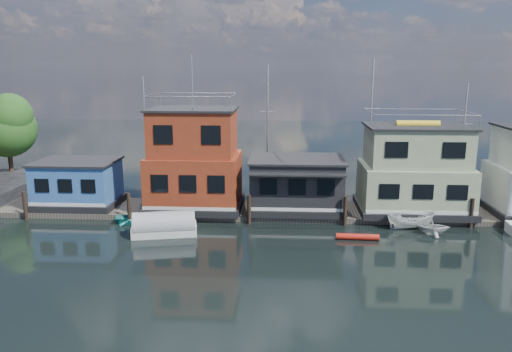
# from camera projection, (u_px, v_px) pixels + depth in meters

# --- Properties ---
(ground) EXTENTS (160.00, 160.00, 0.00)m
(ground) POSITION_uv_depth(u_px,v_px,m) (309.00, 276.00, 27.69)
(ground) COLOR black
(ground) RESTS_ON ground
(dock) EXTENTS (48.00, 5.00, 0.40)m
(dock) POSITION_uv_depth(u_px,v_px,m) (302.00, 211.00, 39.34)
(dock) COLOR #595147
(dock) RESTS_ON ground
(houseboat_blue) EXTENTS (6.40, 4.90, 3.66)m
(houseboat_blue) POSITION_uv_depth(u_px,v_px,m) (78.00, 183.00, 39.96)
(houseboat_blue) COLOR black
(houseboat_blue) RESTS_ON dock
(houseboat_red) EXTENTS (7.40, 5.90, 11.86)m
(houseboat_red) POSITION_uv_depth(u_px,v_px,m) (194.00, 161.00, 38.99)
(houseboat_red) COLOR black
(houseboat_red) RESTS_ON dock
(houseboat_dark) EXTENTS (7.40, 6.10, 4.06)m
(houseboat_dark) POSITION_uv_depth(u_px,v_px,m) (296.00, 184.00, 38.87)
(houseboat_dark) COLOR black
(houseboat_dark) RESTS_ON dock
(houseboat_green) EXTENTS (8.40, 5.90, 7.03)m
(houseboat_green) POSITION_uv_depth(u_px,v_px,m) (415.00, 171.00, 38.12)
(houseboat_green) COLOR black
(houseboat_green) RESTS_ON dock
(pilings) EXTENTS (42.28, 0.28, 2.20)m
(pilings) POSITION_uv_depth(u_px,v_px,m) (299.00, 210.00, 36.44)
(pilings) COLOR #2D2116
(pilings) RESTS_ON ground
(background_masts) EXTENTS (36.40, 0.16, 12.00)m
(background_masts) POSITION_uv_depth(u_px,v_px,m) (356.00, 134.00, 43.75)
(background_masts) COLOR silver
(background_masts) RESTS_ON ground
(dinghy_white) EXTENTS (2.41, 2.13, 1.18)m
(dinghy_white) POSITION_uv_depth(u_px,v_px,m) (433.00, 226.00, 34.46)
(dinghy_white) COLOR silver
(dinghy_white) RESTS_ON ground
(dinghy_teal) EXTENTS (3.70, 2.87, 0.71)m
(dinghy_teal) POSITION_uv_depth(u_px,v_px,m) (138.00, 218.00, 37.10)
(dinghy_teal) COLOR teal
(dinghy_teal) RESTS_ON ground
(red_kayak) EXTENTS (2.86, 0.55, 0.42)m
(red_kayak) POSITION_uv_depth(u_px,v_px,m) (358.00, 237.00, 33.44)
(red_kayak) COLOR red
(red_kayak) RESTS_ON ground
(motorboat) EXTENTS (3.46, 1.47, 1.31)m
(motorboat) POSITION_uv_depth(u_px,v_px,m) (411.00, 220.00, 35.56)
(motorboat) COLOR white
(motorboat) RESTS_ON ground
(tarp_runabout) EXTENTS (4.64, 2.60, 1.78)m
(tarp_runabout) POSITION_uv_depth(u_px,v_px,m) (164.00, 226.00, 34.29)
(tarp_runabout) COLOR silver
(tarp_runabout) RESTS_ON ground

